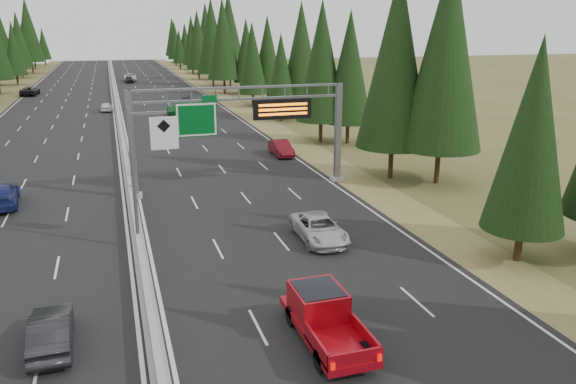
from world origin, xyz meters
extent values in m
cube|color=black|center=(0.00, 80.00, 0.04)|extent=(32.00, 260.00, 0.08)
cube|color=olive|center=(17.80, 80.00, 0.03)|extent=(3.60, 260.00, 0.06)
cube|color=gray|center=(0.00, 80.00, 0.23)|extent=(0.70, 260.00, 0.30)
cube|color=gray|center=(0.00, 80.00, 0.63)|extent=(0.30, 260.00, 0.60)
cube|color=slate|center=(0.35, 35.00, 3.98)|extent=(0.45, 0.45, 7.80)
cube|color=gray|center=(0.35, 35.00, 0.23)|extent=(0.90, 0.90, 0.30)
cube|color=slate|center=(16.20, 35.00, 3.98)|extent=(0.45, 0.45, 7.80)
cube|color=gray|center=(16.20, 35.00, 0.23)|extent=(0.90, 0.90, 0.30)
cube|color=slate|center=(8.28, 35.00, 7.80)|extent=(15.85, 0.35, 0.16)
cube|color=slate|center=(8.28, 35.00, 6.96)|extent=(15.85, 0.35, 0.16)
cube|color=#054C19|center=(5.00, 34.75, 5.63)|extent=(3.00, 0.10, 2.50)
cube|color=silver|center=(5.00, 34.69, 5.63)|extent=(2.85, 0.02, 2.35)
cube|color=#054C19|center=(6.00, 34.75, 7.13)|extent=(1.10, 0.10, 0.45)
cube|color=black|center=(11.50, 34.70, 6.13)|extent=(4.50, 0.40, 1.50)
cube|color=orange|center=(11.50, 34.48, 6.48)|extent=(3.80, 0.02, 0.18)
cube|color=orange|center=(11.50, 34.48, 6.13)|extent=(3.80, 0.02, 0.18)
cube|color=orange|center=(11.50, 34.48, 5.78)|extent=(3.80, 0.02, 0.18)
cylinder|color=slate|center=(0.00, 25.00, 4.08)|extent=(0.20, 0.20, 8.00)
cube|color=gray|center=(0.00, 25.00, 0.18)|extent=(0.50, 0.50, 0.20)
cube|color=slate|center=(1.00, 25.00, 7.68)|extent=(2.00, 0.15, 0.15)
cube|color=silver|center=(1.80, 24.88, 6.58)|extent=(1.50, 0.06, 1.80)
cylinder|color=black|center=(19.32, 17.10, 0.95)|extent=(0.40, 0.40, 1.90)
cone|color=black|center=(19.32, 17.10, 6.87)|extent=(4.27, 4.27, 9.96)
cylinder|color=black|center=(20.87, 34.71, 1.33)|extent=(0.40, 0.40, 2.66)
cone|color=black|center=(20.87, 34.71, 9.64)|extent=(5.99, 5.99, 13.97)
cylinder|color=black|center=(23.64, 32.10, 1.41)|extent=(0.40, 0.40, 2.83)
cone|color=black|center=(23.64, 32.10, 10.25)|extent=(6.36, 6.36, 14.84)
cylinder|color=black|center=(20.57, 50.34, 1.19)|extent=(0.40, 0.40, 2.37)
cone|color=black|center=(20.57, 50.34, 8.60)|extent=(5.34, 5.34, 12.45)
cylinder|color=black|center=(23.12, 48.92, 1.11)|extent=(0.40, 0.40, 2.21)
cone|color=black|center=(23.12, 48.92, 8.02)|extent=(4.98, 4.98, 11.61)
cylinder|color=black|center=(20.54, 64.96, 0.91)|extent=(0.40, 0.40, 1.81)
cone|color=black|center=(20.54, 64.96, 6.56)|extent=(4.07, 4.07, 9.51)
cylinder|color=black|center=(23.56, 65.77, 1.22)|extent=(0.40, 0.40, 2.44)
cone|color=black|center=(23.56, 65.77, 8.85)|extent=(5.49, 5.49, 12.81)
cylinder|color=black|center=(20.27, 79.14, 1.02)|extent=(0.40, 0.40, 2.04)
cone|color=black|center=(20.27, 79.14, 7.41)|extent=(4.60, 4.60, 10.73)
cylinder|color=black|center=(23.06, 80.55, 1.10)|extent=(0.40, 0.40, 2.20)
cone|color=black|center=(23.06, 80.55, 7.96)|extent=(4.94, 4.94, 11.53)
cylinder|color=black|center=(19.39, 97.13, 1.35)|extent=(0.40, 0.40, 2.71)
cone|color=black|center=(19.39, 97.13, 9.81)|extent=(6.09, 6.09, 14.21)
cylinder|color=black|center=(23.35, 95.93, 1.08)|extent=(0.40, 0.40, 2.15)
cone|color=black|center=(23.35, 95.93, 7.80)|extent=(4.84, 4.84, 11.30)
cylinder|color=black|center=(19.73, 110.60, 1.40)|extent=(0.40, 0.40, 2.81)
cone|color=black|center=(19.73, 110.60, 10.17)|extent=(6.31, 6.31, 14.73)
cylinder|color=black|center=(23.26, 110.45, 1.50)|extent=(0.40, 0.40, 2.99)
cone|color=black|center=(23.26, 110.45, 10.84)|extent=(6.73, 6.73, 15.70)
cylinder|color=black|center=(19.20, 125.94, 1.24)|extent=(0.40, 0.40, 2.49)
cone|color=black|center=(19.20, 125.94, 9.01)|extent=(5.59, 5.59, 13.05)
cylinder|color=black|center=(23.75, 126.57, 1.01)|extent=(0.40, 0.40, 2.02)
cone|color=black|center=(23.75, 126.57, 7.32)|extent=(4.55, 4.55, 10.61)
cylinder|color=black|center=(20.42, 144.14, 1.17)|extent=(0.40, 0.40, 2.35)
cone|color=black|center=(20.42, 144.14, 8.51)|extent=(5.28, 5.28, 12.33)
cylinder|color=black|center=(23.84, 142.00, 1.42)|extent=(0.40, 0.40, 2.85)
cone|color=black|center=(23.84, 142.00, 10.32)|extent=(6.40, 6.40, 14.94)
cylinder|color=black|center=(19.03, 159.52, 0.89)|extent=(0.40, 0.40, 1.78)
cone|color=black|center=(19.03, 159.52, 6.44)|extent=(4.00, 4.00, 9.32)
cylinder|color=black|center=(24.46, 157.44, 1.09)|extent=(0.40, 0.40, 2.19)
cone|color=black|center=(24.46, 157.44, 7.93)|extent=(4.92, 4.92, 11.49)
cylinder|color=black|center=(19.46, 173.50, 1.08)|extent=(0.40, 0.40, 2.15)
cone|color=black|center=(19.46, 173.50, 7.80)|extent=(4.84, 4.84, 11.30)
cylinder|color=black|center=(24.25, 175.61, 0.95)|extent=(0.40, 0.40, 1.89)
cone|color=black|center=(24.25, 175.61, 6.86)|extent=(4.26, 4.26, 9.93)
cylinder|color=black|center=(20.54, 188.96, 1.18)|extent=(0.40, 0.40, 2.36)
cone|color=black|center=(20.54, 188.96, 8.55)|extent=(5.31, 5.31, 12.39)
cylinder|color=black|center=(24.74, 190.14, 1.04)|extent=(0.40, 0.40, 2.09)
cone|color=black|center=(24.74, 190.14, 7.57)|extent=(4.70, 4.70, 10.96)
cylinder|color=black|center=(-19.22, 126.07, 1.01)|extent=(0.40, 0.40, 2.01)
cone|color=black|center=(-19.22, 126.07, 7.29)|extent=(4.52, 4.52, 10.55)
cylinder|color=black|center=(-20.32, 143.60, 1.23)|extent=(0.40, 0.40, 2.46)
cone|color=black|center=(-20.32, 143.60, 8.91)|extent=(5.53, 5.53, 12.91)
cylinder|color=black|center=(-23.83, 144.35, 1.19)|extent=(0.40, 0.40, 2.37)
cone|color=black|center=(-23.83, 144.35, 8.61)|extent=(5.34, 5.34, 12.47)
cylinder|color=black|center=(-19.52, 156.82, 1.52)|extent=(0.40, 0.40, 3.04)
cone|color=black|center=(-19.52, 156.82, 11.00)|extent=(6.83, 6.83, 15.93)
cylinder|color=black|center=(-23.54, 158.05, 1.07)|extent=(0.40, 0.40, 2.14)
cone|color=black|center=(-23.54, 158.05, 7.75)|extent=(4.81, 4.81, 11.22)
cylinder|color=black|center=(-20.73, 174.58, 1.23)|extent=(0.40, 0.40, 2.46)
cone|color=black|center=(-20.73, 174.58, 8.92)|extent=(5.54, 5.54, 12.93)
cylinder|color=black|center=(-23.32, 175.68, 1.02)|extent=(0.40, 0.40, 2.05)
cone|color=black|center=(-23.32, 175.68, 7.42)|extent=(4.61, 4.61, 10.75)
cylinder|color=black|center=(-19.31, 188.72, 0.92)|extent=(0.40, 0.40, 1.84)
cone|color=black|center=(-19.31, 188.72, 6.67)|extent=(4.14, 4.14, 9.66)
cylinder|color=black|center=(-24.10, 190.92, 0.90)|extent=(0.40, 0.40, 1.79)
cone|color=black|center=(-24.10, 190.92, 6.49)|extent=(4.03, 4.03, 9.41)
imported|color=silver|center=(10.18, 23.04, 0.79)|extent=(2.48, 5.18, 1.43)
cylinder|color=black|center=(5.67, 10.82, 0.50)|extent=(0.31, 0.84, 0.84)
cylinder|color=black|center=(7.45, 10.82, 0.50)|extent=(0.31, 0.84, 0.84)
cylinder|color=black|center=(5.67, 14.26, 0.50)|extent=(0.31, 0.84, 0.84)
cylinder|color=black|center=(7.45, 14.26, 0.50)|extent=(0.31, 0.84, 0.84)
cube|color=#9B0913|center=(6.56, 12.59, 0.65)|extent=(2.09, 5.85, 0.31)
cube|color=#9B0913|center=(6.56, 13.53, 1.39)|extent=(1.98, 2.30, 1.15)
cube|color=black|center=(6.56, 13.53, 1.70)|extent=(1.78, 1.98, 0.57)
cube|color=#9B0913|center=(5.57, 11.02, 1.02)|extent=(0.10, 2.51, 0.63)
cube|color=#9B0913|center=(7.55, 11.02, 1.02)|extent=(0.10, 2.51, 0.63)
cube|color=#9B0913|center=(6.56, 9.77, 1.02)|extent=(2.09, 0.10, 0.63)
imported|color=#176429|center=(7.40, 74.78, 0.72)|extent=(1.79, 3.86, 1.28)
imported|color=maroon|center=(14.50, 45.00, 0.81)|extent=(1.58, 4.43, 1.46)
imported|color=black|center=(10.67, 84.07, 0.72)|extent=(2.06, 4.50, 1.28)
imported|color=silver|center=(3.84, 127.76, 0.87)|extent=(2.68, 5.70, 1.58)
imported|color=black|center=(3.45, 123.24, 0.80)|extent=(1.77, 4.24, 1.43)
imported|color=black|center=(-3.80, 15.41, 0.79)|extent=(1.66, 4.39, 1.43)
imported|color=navy|center=(-8.70, 35.75, 0.89)|extent=(2.74, 5.74, 1.61)
imported|color=silver|center=(-1.50, 80.39, 0.74)|extent=(1.88, 3.97, 1.31)
imported|color=black|center=(-14.50, 104.88, 0.88)|extent=(3.08, 5.95, 1.60)
camera|label=1|loc=(-0.82, -5.80, 12.21)|focal=35.00mm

